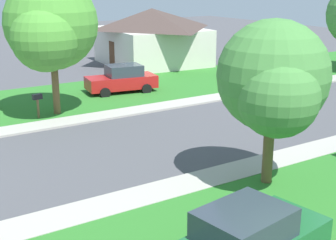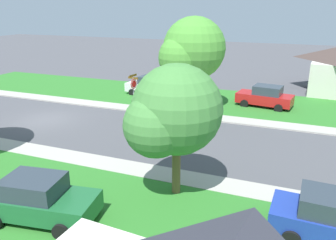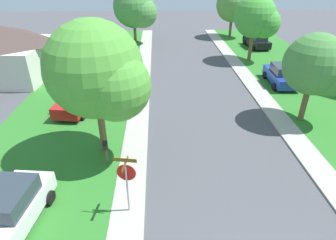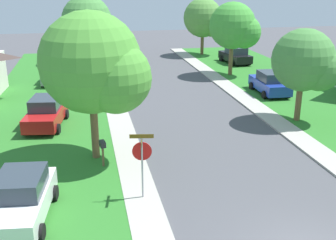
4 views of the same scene
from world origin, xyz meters
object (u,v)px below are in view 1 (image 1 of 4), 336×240
(car_red_kerbside_mid, at_px, (122,79))
(tree_sidewalk_mid, at_px, (50,27))
(tree_across_right, at_px, (274,81))
(car_grey_far_down_street, at_px, (253,64))
(house_left_setback, at_px, (152,36))
(mailbox, at_px, (37,100))

(car_red_kerbside_mid, bearing_deg, tree_sidewalk_mid, -61.23)
(tree_across_right, relative_size, tree_sidewalk_mid, 0.80)
(car_grey_far_down_street, xyz_separation_m, house_left_setback, (-8.25, -3.81, 1.50))
(car_red_kerbside_mid, relative_size, tree_across_right, 0.80)
(tree_across_right, bearing_deg, car_grey_far_down_street, 139.24)
(car_red_kerbside_mid, bearing_deg, tree_across_right, -8.36)
(car_grey_far_down_street, height_order, tree_sidewalk_mid, tree_sidewalk_mid)
(car_grey_far_down_street, distance_m, house_left_setback, 9.21)
(mailbox, bearing_deg, car_red_kerbside_mid, 115.34)
(tree_sidewalk_mid, bearing_deg, tree_across_right, 14.30)
(car_red_kerbside_mid, bearing_deg, car_grey_far_down_street, 89.64)
(tree_sidewalk_mid, bearing_deg, mailbox, -88.54)
(car_red_kerbside_mid, distance_m, car_grey_far_down_street, 10.83)
(tree_sidewalk_mid, distance_m, house_left_setback, 16.79)
(car_red_kerbside_mid, height_order, tree_across_right, tree_across_right)
(mailbox, bearing_deg, tree_across_right, 18.22)
(car_red_kerbside_mid, xyz_separation_m, tree_sidewalk_mid, (2.95, -5.37, 3.71))
(car_red_kerbside_mid, height_order, mailbox, car_red_kerbside_mid)
(mailbox, bearing_deg, house_left_setback, 130.00)
(house_left_setback, height_order, mailbox, house_left_setback)
(tree_sidewalk_mid, xyz_separation_m, mailbox, (0.02, -0.91, -3.57))
(tree_sidewalk_mid, bearing_deg, house_left_setback, 131.94)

